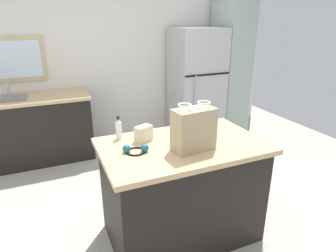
# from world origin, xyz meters

# --- Properties ---
(ground) EXTENTS (6.45, 6.45, 0.00)m
(ground) POSITION_xyz_m (0.00, 0.00, 0.00)
(ground) COLOR #ADA89E
(back_wall) EXTENTS (5.37, 0.13, 2.51)m
(back_wall) POSITION_xyz_m (-0.02, 2.29, 1.26)
(back_wall) COLOR silver
(back_wall) RESTS_ON ground
(kitchen_island) EXTENTS (1.33, 0.83, 0.89)m
(kitchen_island) POSITION_xyz_m (-0.05, -0.21, 0.45)
(kitchen_island) COLOR black
(kitchen_island) RESTS_ON ground
(refrigerator) EXTENTS (0.76, 0.70, 1.72)m
(refrigerator) POSITION_xyz_m (1.22, 1.88, 0.86)
(refrigerator) COLOR #B7B7BC
(refrigerator) RESTS_ON ground
(tall_cabinet) EXTENTS (0.45, 0.62, 2.13)m
(tall_cabinet) POSITION_xyz_m (1.85, 1.88, 1.07)
(tall_cabinet) COLOR #9EB2A8
(tall_cabinet) RESTS_ON ground
(sink_counter) EXTENTS (1.50, 0.65, 1.08)m
(sink_counter) POSITION_xyz_m (-1.23, 1.91, 0.46)
(sink_counter) COLOR black
(sink_counter) RESTS_ON ground
(shopping_bag) EXTENTS (0.34, 0.20, 0.37)m
(shopping_bag) POSITION_xyz_m (-0.03, -0.34, 1.06)
(shopping_bag) COLOR tan
(shopping_bag) RESTS_ON kitchen_island
(small_box) EXTENTS (0.16, 0.13, 0.13)m
(small_box) POSITION_xyz_m (-0.32, -0.03, 0.96)
(small_box) COLOR beige
(small_box) RESTS_ON kitchen_island
(bottle) EXTENTS (0.05, 0.05, 0.20)m
(bottle) POSITION_xyz_m (-0.50, 0.10, 0.98)
(bottle) COLOR white
(bottle) RESTS_ON kitchen_island
(ear_defenders) EXTENTS (0.19, 0.19, 0.06)m
(ear_defenders) POSITION_xyz_m (-0.45, -0.21, 0.92)
(ear_defenders) COLOR black
(ear_defenders) RESTS_ON kitchen_island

